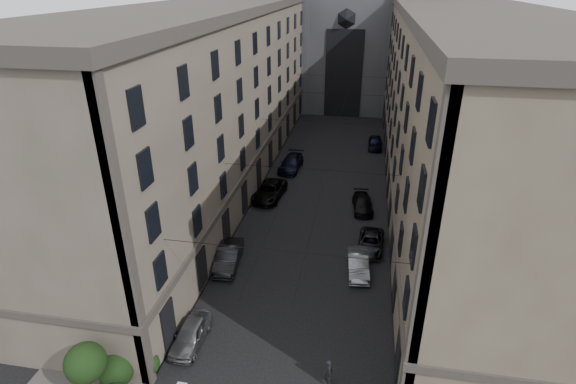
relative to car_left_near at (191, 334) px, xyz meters
The scene contains 15 objects.
sidewalk_left 26.71m from the car_left_near, 99.95° to the left, with size 7.00×80.00×0.15m, color #383533.
sidewalk_right 31.00m from the car_left_near, 58.08° to the left, with size 7.00×80.00×0.15m, color #383533.
building_left 28.69m from the car_left_near, 106.03° to the left, with size 13.60×60.60×18.85m.
building_right 33.76m from the car_left_near, 53.69° to the left, with size 13.60×60.60×18.85m.
shrub_cluster 5.59m from the car_left_near, 121.14° to the right, with size 3.90×4.40×3.90m.
tram_wires 27.38m from the car_left_near, 77.21° to the left, with size 14.00×60.00×0.43m.
car_left_near is the anchor object (origin of this frame).
car_left_midnear 8.80m from the car_left_near, 91.08° to the left, with size 1.73×4.96×1.63m, color black.
car_left_midfar 21.50m from the car_left_near, 88.69° to the left, with size 2.67×5.79×1.61m, color black.
car_left_far 29.75m from the car_left_near, 87.28° to the left, with size 2.30×5.65×1.64m, color black.
car_right_near 14.10m from the car_left_near, 43.46° to the left, with size 1.58×4.54×1.50m, color slate.
car_right_midnear 17.42m from the car_left_near, 49.92° to the left, with size 2.15×4.67×1.30m, color black.
car_right_midfar 22.98m from the car_left_near, 63.31° to the left, with size 1.89×4.66×1.35m, color black.
car_right_far 40.86m from the car_left_near, 73.62° to the left, with size 1.86×4.61×1.57m, color black.
pedestrian 9.16m from the car_left_near, 10.68° to the right, with size 0.66×0.43×1.81m, color black.
Camera 1 is at (4.09, -10.79, 21.33)m, focal length 28.00 mm.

